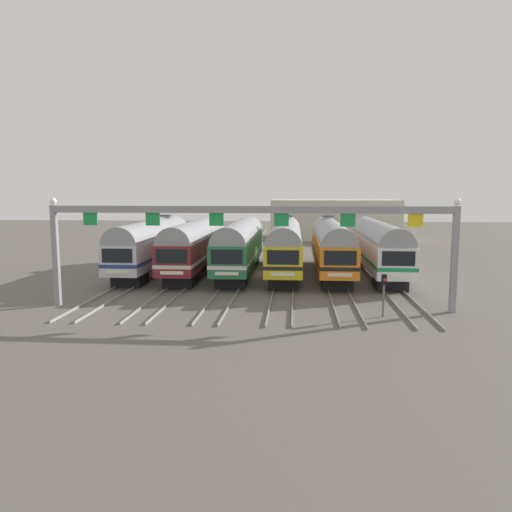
# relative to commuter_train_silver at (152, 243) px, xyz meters

# --- Properties ---
(ground_plane) EXTENTS (160.00, 160.00, 0.00)m
(ground_plane) POSITION_rel_commuter_train_silver_xyz_m (10.11, 0.00, -2.69)
(ground_plane) COLOR #5B564F
(track_bed) EXTENTS (21.73, 70.00, 0.15)m
(track_bed) POSITION_rel_commuter_train_silver_xyz_m (10.11, 17.00, -2.61)
(track_bed) COLOR gray
(track_bed) RESTS_ON ground
(commuter_train_silver) EXTENTS (2.88, 18.06, 5.05)m
(commuter_train_silver) POSITION_rel_commuter_train_silver_xyz_m (0.00, 0.00, 0.00)
(commuter_train_silver) COLOR silver
(commuter_train_silver) RESTS_ON ground
(commuter_train_maroon) EXTENTS (2.88, 18.06, 4.77)m
(commuter_train_maroon) POSITION_rel_commuter_train_silver_xyz_m (4.05, -0.00, -0.00)
(commuter_train_maroon) COLOR maroon
(commuter_train_maroon) RESTS_ON ground
(commuter_train_green) EXTENTS (2.88, 18.06, 4.77)m
(commuter_train_green) POSITION_rel_commuter_train_silver_xyz_m (8.09, -0.00, -0.00)
(commuter_train_green) COLOR #236B42
(commuter_train_green) RESTS_ON ground
(commuter_train_yellow) EXTENTS (2.88, 18.06, 5.05)m
(commuter_train_yellow) POSITION_rel_commuter_train_silver_xyz_m (12.14, 0.00, 0.00)
(commuter_train_yellow) COLOR gold
(commuter_train_yellow) RESTS_ON ground
(commuter_train_orange) EXTENTS (2.88, 18.06, 5.05)m
(commuter_train_orange) POSITION_rel_commuter_train_silver_xyz_m (16.18, 0.00, 0.00)
(commuter_train_orange) COLOR orange
(commuter_train_orange) RESTS_ON ground
(commuter_train_white) EXTENTS (2.88, 18.06, 4.77)m
(commuter_train_white) POSITION_rel_commuter_train_silver_xyz_m (20.23, -0.00, -0.00)
(commuter_train_white) COLOR white
(commuter_train_white) RESTS_ON ground
(catenary_gantry) EXTENTS (25.47, 0.44, 6.97)m
(catenary_gantry) POSITION_rel_commuter_train_silver_xyz_m (10.11, -13.50, 2.66)
(catenary_gantry) COLOR gray
(catenary_gantry) RESTS_ON ground
(yard_signal_mast) EXTENTS (0.28, 0.35, 2.59)m
(yard_signal_mast) POSITION_rel_commuter_train_silver_xyz_m (18.20, -15.02, -0.87)
(yard_signal_mast) COLOR #59595E
(yard_signal_mast) RESTS_ON ground
(maintenance_building) EXTENTS (19.37, 10.00, 6.06)m
(maintenance_building) POSITION_rel_commuter_train_silver_xyz_m (19.03, 34.69, 0.34)
(maintenance_building) COLOR beige
(maintenance_building) RESTS_ON ground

